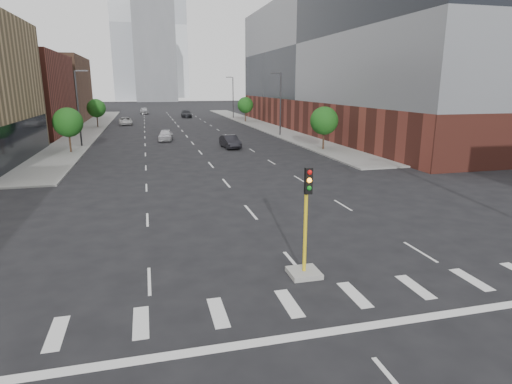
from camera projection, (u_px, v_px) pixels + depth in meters
name	position (u px, v px, depth m)	size (l,w,h in m)	color
sidewalk_left_far	(91.00, 128.00, 74.51)	(5.00, 92.00, 0.15)	gray
sidewalk_right_far	(258.00, 124.00, 81.73)	(5.00, 92.00, 0.15)	gray
building_left_far_b	(33.00, 89.00, 86.84)	(20.00, 24.00, 13.00)	brown
building_right_main	(366.00, 62.00, 69.41)	(24.00, 70.00, 22.00)	brown
tower_left	(135.00, 25.00, 204.83)	(22.00, 22.00, 70.00)	#B2B7BC
tower_right	(168.00, 26.00, 245.53)	(20.00, 20.00, 80.00)	#B2B7BC
tower_mid	(154.00, 51.00, 191.14)	(18.00, 18.00, 44.00)	slate
median_traffic_signal	(305.00, 253.00, 16.81)	(1.20, 1.20, 4.40)	#999993
streetlight_right_a	(280.00, 102.00, 62.30)	(1.60, 0.22, 9.07)	#2D2D30
streetlight_right_b	(233.00, 96.00, 95.18)	(1.60, 0.22, 9.07)	#2D2D30
streetlight_left	(79.00, 105.00, 51.14)	(1.60, 0.22, 9.07)	#2D2D30
tree_left_near	(68.00, 122.00, 46.70)	(3.20, 3.20, 4.85)	#382619
tree_left_far	(96.00, 108.00, 74.88)	(3.20, 3.20, 4.85)	#382619
tree_right_near	(324.00, 121.00, 48.74)	(3.20, 3.20, 4.85)	#382619
tree_right_far	(245.00, 105.00, 86.32)	(3.20, 3.20, 4.85)	#382619
car_near_left	(166.00, 135.00, 57.92)	(1.81, 4.49, 1.53)	silver
car_mid_right	(230.00, 142.00, 51.21)	(1.61, 4.63, 1.52)	black
car_far_left	(125.00, 121.00, 80.87)	(2.36, 5.12, 1.42)	#B3B3B3
car_deep_right	(186.00, 114.00, 99.07)	(2.31, 5.68, 1.65)	black
car_distant	(144.00, 111.00, 110.85)	(2.04, 5.06, 1.72)	#ADADB2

